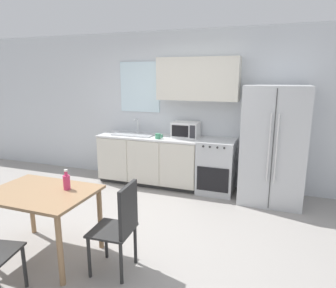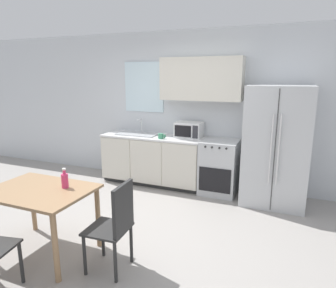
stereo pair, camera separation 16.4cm
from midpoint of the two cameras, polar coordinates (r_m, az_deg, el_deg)
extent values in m
plane|color=gray|center=(4.00, -5.25, -16.02)|extent=(12.00, 12.00, 0.00)
cube|color=silver|center=(5.40, 4.41, 6.67)|extent=(12.00, 0.06, 2.70)
cube|color=silver|center=(5.64, -3.72, 10.77)|extent=(0.78, 0.04, 0.90)
cube|color=beige|center=(5.10, 7.29, 12.19)|extent=(1.37, 0.32, 0.70)
cube|color=#333333|center=(5.60, -1.80, -6.86)|extent=(1.82, 0.55, 0.08)
cube|color=beige|center=(5.44, -1.96, -2.72)|extent=(1.82, 0.61, 0.77)
cube|color=beige|center=(5.45, -9.15, -2.85)|extent=(0.59, 0.01, 0.75)
cube|color=beige|center=(5.17, -3.37, -3.57)|extent=(0.59, 0.01, 0.75)
cube|color=beige|center=(4.95, 3.00, -4.33)|extent=(0.59, 0.01, 0.75)
cube|color=silver|center=(5.35, -2.00, 1.43)|extent=(1.85, 0.63, 0.03)
cube|color=#B7BABC|center=(5.09, 10.66, -4.28)|extent=(0.59, 0.61, 0.90)
cube|color=black|center=(4.84, 9.83, -6.82)|extent=(0.51, 0.01, 0.39)
cylinder|color=#262626|center=(4.72, 8.11, -0.52)|extent=(0.03, 0.02, 0.03)
cylinder|color=#262626|center=(4.70, 9.36, -0.64)|extent=(0.03, 0.02, 0.03)
cylinder|color=#262626|center=(4.67, 10.77, -0.76)|extent=(0.03, 0.02, 0.03)
cylinder|color=#262626|center=(4.65, 12.04, -0.87)|extent=(0.03, 0.02, 0.03)
cube|color=silver|center=(4.81, 20.84, -0.37)|extent=(0.92, 0.77, 1.80)
cube|color=#3F3F3F|center=(4.43, 20.67, -1.43)|extent=(0.01, 0.01, 1.74)
cylinder|color=silver|center=(4.40, 20.05, -1.00)|extent=(0.02, 0.02, 0.99)
cylinder|color=silver|center=(4.40, 21.35, -1.11)|extent=(0.02, 0.02, 0.99)
cube|color=#B7BABC|center=(5.48, -4.94, 1.92)|extent=(0.74, 0.39, 0.02)
cylinder|color=silver|center=(5.59, -4.24, 3.57)|extent=(0.02, 0.02, 0.26)
cylinder|color=silver|center=(5.51, -4.58, 4.67)|extent=(0.02, 0.14, 0.02)
cube|color=silver|center=(5.20, 4.94, 2.72)|extent=(0.45, 0.33, 0.27)
cube|color=black|center=(5.05, 3.76, 2.45)|extent=(0.29, 0.01, 0.19)
cube|color=#2D2D33|center=(4.99, 6.13, 2.27)|extent=(0.09, 0.01, 0.21)
cylinder|color=#3F8C66|center=(5.09, -0.46, 1.52)|extent=(0.09, 0.09, 0.09)
torus|color=#3F8C66|center=(5.06, 0.29, 1.50)|extent=(0.02, 0.07, 0.07)
cube|color=#997551|center=(3.49, -22.09, -8.23)|extent=(1.10, 0.80, 0.03)
cylinder|color=#997551|center=(3.12, -19.16, -18.20)|extent=(0.06, 0.06, 0.71)
cylinder|color=#997551|center=(4.17, -23.33, -10.37)|extent=(0.06, 0.06, 0.71)
cylinder|color=#997551|center=(3.58, -11.87, -13.48)|extent=(0.06, 0.06, 0.71)
cylinder|color=#282828|center=(3.29, -24.84, -19.82)|extent=(0.03, 0.03, 0.43)
cube|color=#282828|center=(3.14, -9.90, -15.66)|extent=(0.42, 0.42, 0.02)
cube|color=#282828|center=(2.95, -6.92, -12.06)|extent=(0.06, 0.37, 0.48)
cylinder|color=#282828|center=(3.21, -14.12, -19.86)|extent=(0.03, 0.03, 0.43)
cylinder|color=#282828|center=(3.45, -10.90, -17.16)|extent=(0.03, 0.03, 0.43)
cylinder|color=#282828|center=(3.06, -8.38, -21.38)|extent=(0.03, 0.03, 0.43)
cylinder|color=#282828|center=(3.31, -5.53, -18.36)|extent=(0.03, 0.03, 0.43)
cylinder|color=#DB386B|center=(3.41, -17.74, -6.73)|extent=(0.07, 0.07, 0.15)
cylinder|color=#DB386B|center=(3.38, -17.86, -5.11)|extent=(0.03, 0.03, 0.05)
cylinder|color=white|center=(3.37, -17.90, -4.58)|extent=(0.04, 0.04, 0.02)
camera|label=1|loc=(0.08, -88.81, 0.27)|focal=32.00mm
camera|label=2|loc=(0.08, 91.19, -0.27)|focal=32.00mm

